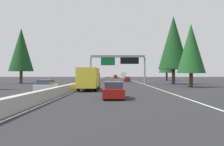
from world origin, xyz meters
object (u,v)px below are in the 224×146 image
(oncoming_near, at_px, (46,86))
(conifer_right_near, at_px, (191,49))
(conifer_left_near, at_px, (21,50))
(bus_mid_left, at_px, (123,75))
(oncoming_far, at_px, (89,79))
(sedan_near_center, at_px, (114,91))
(pickup_mid_right, at_px, (116,77))
(box_truck_distant_a, at_px, (89,78))
(sedan_far_left, at_px, (127,79))
(sign_gantry_overhead, at_px, (118,61))
(conifer_right_mid, at_px, (173,43))
(conifer_right_far, at_px, (167,59))

(oncoming_near, xyz_separation_m, conifer_right_near, (11.67, -20.96, 5.75))
(conifer_right_near, xyz_separation_m, conifer_left_near, (17.30, 35.06, 1.57))
(bus_mid_left, height_order, oncoming_far, bus_mid_left)
(sedan_near_center, bearing_deg, pickup_mid_right, -0.15)
(box_truck_distant_a, distance_m, sedan_far_left, 41.93)
(sign_gantry_overhead, xyz_separation_m, oncoming_far, (19.91, 8.81, -4.50))
(sign_gantry_overhead, bearing_deg, oncoming_near, 161.33)
(sedan_near_center, xyz_separation_m, bus_mid_left, (101.43, -3.93, 1.03))
(sign_gantry_overhead, distance_m, conifer_left_near, 23.42)
(conifer_right_mid, distance_m, conifer_right_far, 32.34)
(pickup_mid_right, bearing_deg, oncoming_far, 171.54)
(conifer_right_far, height_order, conifer_left_near, conifer_left_near)
(oncoming_far, bearing_deg, box_truck_distant_a, 6.06)
(bus_mid_left, bearing_deg, oncoming_near, 172.59)
(sign_gantry_overhead, distance_m, conifer_right_mid, 12.82)
(box_truck_distant_a, relative_size, pickup_mid_right, 1.52)
(sign_gantry_overhead, bearing_deg, conifer_right_mid, -100.36)
(pickup_mid_right, bearing_deg, conifer_right_far, -158.84)
(conifer_right_mid, height_order, conifer_left_near, conifer_right_mid)
(pickup_mid_right, relative_size, oncoming_near, 1.27)
(sedan_near_center, height_order, oncoming_far, same)
(sedan_near_center, distance_m, conifer_right_near, 24.19)
(conifer_right_mid, xyz_separation_m, conifer_left_near, (4.39, 35.16, -1.08))
(sedan_far_left, xyz_separation_m, conifer_right_mid, (-20.01, -9.15, 8.40))
(sedan_near_center, distance_m, bus_mid_left, 101.51)
(conifer_right_mid, bearing_deg, oncoming_near, 139.41)
(pickup_mid_right, height_order, conifer_right_near, conifer_right_near)
(sign_gantry_overhead, distance_m, oncoming_far, 22.23)
(bus_mid_left, relative_size, conifer_right_mid, 0.77)
(box_truck_distant_a, bearing_deg, bus_mid_left, -4.62)
(sedan_near_center, relative_size, box_truck_distant_a, 0.52)
(conifer_right_mid, distance_m, conifer_left_near, 35.45)
(oncoming_near, height_order, conifer_right_far, conifer_right_far)
(sign_gantry_overhead, xyz_separation_m, conifer_left_near, (2.19, 23.15, 2.82))
(sedan_near_center, xyz_separation_m, oncoming_far, (54.76, 7.97, 0.00))
(conifer_right_mid, bearing_deg, conifer_left_near, 82.88)
(conifer_left_near, bearing_deg, sedan_near_center, -148.94)
(oncoming_far, xyz_separation_m, conifer_right_near, (-35.02, -20.72, 5.75))
(conifer_left_near, bearing_deg, conifer_right_mid, -97.12)
(oncoming_far, height_order, conifer_left_near, conifer_left_near)
(oncoming_far, xyz_separation_m, conifer_left_near, (-17.72, 14.34, 7.32))
(pickup_mid_right, bearing_deg, sign_gantry_overhead, -179.57)
(sedan_near_center, relative_size, conifer_left_near, 0.33)
(conifer_right_near, bearing_deg, conifer_left_near, 63.73)
(sign_gantry_overhead, xyz_separation_m, conifer_right_mid, (-2.20, -12.01, 3.91))
(oncoming_near, distance_m, conifer_right_mid, 33.44)
(oncoming_near, bearing_deg, bus_mid_left, 172.59)
(conifer_right_mid, bearing_deg, pickup_mid_right, 9.20)
(pickup_mid_right, bearing_deg, bus_mid_left, -157.47)
(sedan_near_center, xyz_separation_m, oncoming_near, (8.07, 8.21, 0.00))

